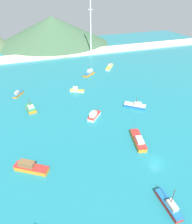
{
  "coord_description": "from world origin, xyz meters",
  "views": [
    {
      "loc": [
        -29.96,
        -32.38,
        42.54
      ],
      "look_at": [
        -8.14,
        27.57,
        2.51
      ],
      "focal_mm": 32.1,
      "sensor_mm": 36.0,
      "label": 1
    }
  ],
  "objects": [
    {
      "name": "radio_tower",
      "position": [
        18.67,
        112.32,
        18.22
      ],
      "size": [
        3.57,
        2.86,
        35.72
      ],
      "color": "silver",
      "rests_on": "ground"
    },
    {
      "name": "fishing_boat_6",
      "position": [
        -33.74,
        9.28,
        1.12
      ],
      "size": [
        9.36,
        7.36,
        2.96
      ],
      "color": "orange",
      "rests_on": "ground"
    },
    {
      "name": "fishing_boat_1",
      "position": [
        -9.16,
        51.69,
        0.82
      ],
      "size": [
        6.87,
        5.03,
        2.47
      ],
      "color": "silver",
      "rests_on": "ground"
    },
    {
      "name": "fishing_boat_7",
      "position": [
        -31.05,
        41.73,
        0.91
      ],
      "size": [
        4.14,
        7.09,
        5.67
      ],
      "color": "orange",
      "rests_on": "ground"
    },
    {
      "name": "fishing_boat_11",
      "position": [
        3.24,
        70.08,
        1.05
      ],
      "size": [
        8.33,
        7.29,
        6.19
      ],
      "color": "orange",
      "rests_on": "ground"
    },
    {
      "name": "hill_central",
      "position": [
        -2.43,
        154.11,
        10.82
      ],
      "size": [
        96.8,
        96.8,
        21.65
      ],
      "color": "#3D6042",
      "rests_on": "ground"
    },
    {
      "name": "fishing_boat_10",
      "position": [
        -0.32,
        9.41,
        0.9
      ],
      "size": [
        5.08,
        10.54,
        3.05
      ],
      "color": "orange",
      "rests_on": "ground"
    },
    {
      "name": "ground",
      "position": [
        0.0,
        30.0,
        -0.25
      ],
      "size": [
        260.0,
        280.0,
        0.5
      ],
      "color": "teal"
    },
    {
      "name": "beach_strip",
      "position": [
        0.0,
        114.27,
        0.6
      ],
      "size": [
        247.0,
        15.8,
        1.2
      ],
      "primitive_type": "cube",
      "color": "beige",
      "rests_on": "ground"
    },
    {
      "name": "fishing_boat_4",
      "position": [
        9.93,
        29.46,
        0.8
      ],
      "size": [
        8.62,
        7.92,
        4.63
      ],
      "color": "#1E5BA8",
      "rests_on": "ground"
    },
    {
      "name": "fishing_boat_0",
      "position": [
        18.67,
        76.84,
        0.7
      ],
      "size": [
        8.49,
        10.34,
        4.22
      ],
      "color": "silver",
      "rests_on": "ground"
    },
    {
      "name": "fishing_boat_5",
      "position": [
        -5.21,
        -12.58,
        0.86
      ],
      "size": [
        2.23,
        8.17,
        6.55
      ],
      "color": "red",
      "rests_on": "ground"
    },
    {
      "name": "fishing_boat_13",
      "position": [
        -8.95,
        27.69,
        1.02
      ],
      "size": [
        6.75,
        6.84,
        2.77
      ],
      "color": "silver",
      "rests_on": "ground"
    },
    {
      "name": "fishing_boat_2",
      "position": [
        -35.5,
        57.02,
        0.82
      ],
      "size": [
        5.26,
        6.66,
        2.32
      ],
      "color": "orange",
      "rests_on": "ground"
    }
  ]
}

